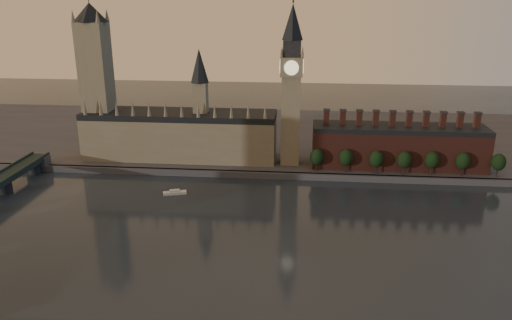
{
  "coord_description": "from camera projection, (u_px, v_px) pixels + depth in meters",
  "views": [
    {
      "loc": [
        16.77,
        -206.11,
        111.31
      ],
      "look_at": [
        -7.48,
        55.0,
        23.66
      ],
      "focal_mm": 35.0,
      "sensor_mm": 36.0,
      "label": 1
    }
  ],
  "objects": [
    {
      "name": "chimney_block",
      "position": [
        398.0,
        146.0,
        322.62
      ],
      "size": [
        110.0,
        25.0,
        37.0
      ],
      "color": "#542720",
      "rests_on": "north_bank"
    },
    {
      "name": "embankment_tree_0",
      "position": [
        317.0,
        157.0,
        314.62
      ],
      "size": [
        8.6,
        8.6,
        14.88
      ],
      "color": "black",
      "rests_on": "north_bank"
    },
    {
      "name": "embankment_tree_6",
      "position": [
        499.0,
        162.0,
        304.61
      ],
      "size": [
        8.6,
        8.6,
        14.88
      ],
      "color": "black",
      "rests_on": "north_bank"
    },
    {
      "name": "north_bank",
      "position": [
        279.0,
        137.0,
        398.91
      ],
      "size": [
        900.0,
        182.0,
        4.0
      ],
      "color": "#46464B",
      "rests_on": "ground"
    },
    {
      "name": "ground",
      "position": [
        261.0,
        246.0,
        231.4
      ],
      "size": [
        900.0,
        900.0,
        0.0
      ],
      "primitive_type": "plane",
      "color": "black",
      "rests_on": "ground"
    },
    {
      "name": "river_boat",
      "position": [
        175.0,
        192.0,
        291.09
      ],
      "size": [
        14.03,
        7.51,
        2.7
      ],
      "rotation": [
        0.0,
        0.0,
        0.29
      ],
      "color": "silver",
      "rests_on": "ground"
    },
    {
      "name": "embankment_tree_3",
      "position": [
        405.0,
        160.0,
        308.7
      ],
      "size": [
        8.6,
        8.6,
        14.88
      ],
      "color": "black",
      "rests_on": "north_bank"
    },
    {
      "name": "embankment_tree_4",
      "position": [
        432.0,
        160.0,
        308.63
      ],
      "size": [
        8.6,
        8.6,
        14.88
      ],
      "color": "black",
      "rests_on": "north_bank"
    },
    {
      "name": "big_ben",
      "position": [
        291.0,
        84.0,
        316.39
      ],
      "size": [
        15.0,
        15.0,
        107.0
      ],
      "color": "#7D6F59",
      "rests_on": "north_bank"
    },
    {
      "name": "palace_of_westminster",
      "position": [
        181.0,
        133.0,
        338.71
      ],
      "size": [
        130.0,
        30.3,
        74.0
      ],
      "color": "#7D6F59",
      "rests_on": "north_bank"
    },
    {
      "name": "embankment_tree_2",
      "position": [
        376.0,
        159.0,
        310.04
      ],
      "size": [
        8.6,
        8.6,
        14.88
      ],
      "color": "black",
      "rests_on": "north_bank"
    },
    {
      "name": "embankment_tree_5",
      "position": [
        463.0,
        161.0,
        307.01
      ],
      "size": [
        8.6,
        8.6,
        14.88
      ],
      "color": "black",
      "rests_on": "north_bank"
    },
    {
      "name": "embankment_tree_1",
      "position": [
        346.0,
        158.0,
        313.07
      ],
      "size": [
        8.6,
        8.6,
        14.88
      ],
      "color": "black",
      "rests_on": "north_bank"
    },
    {
      "name": "victoria_tower",
      "position": [
        96.0,
        76.0,
        331.8
      ],
      "size": [
        24.0,
        24.0,
        108.0
      ],
      "color": "#7D6F59",
      "rests_on": "north_bank"
    }
  ]
}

